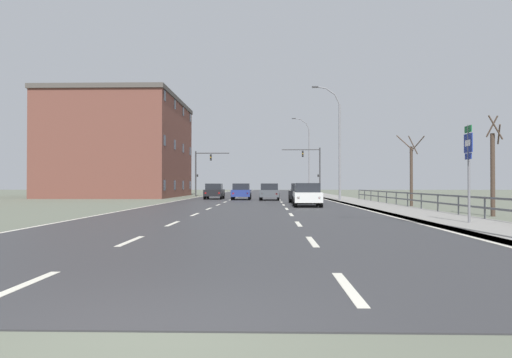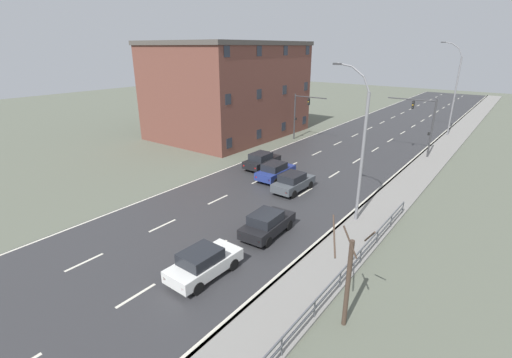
{
  "view_description": "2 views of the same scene",
  "coord_description": "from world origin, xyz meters",
  "px_view_note": "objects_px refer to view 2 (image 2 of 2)",
  "views": [
    {
      "loc": [
        1.2,
        -4.71,
        1.48
      ],
      "look_at": [
        -0.21,
        52.16,
        2.14
      ],
      "focal_mm": 33.21,
      "sensor_mm": 36.0,
      "label": 1
    },
    {
      "loc": [
        15.39,
        15.76,
        11.16
      ],
      "look_at": [
        0.0,
        36.21,
        1.71
      ],
      "focal_mm": 25.2,
      "sensor_mm": 36.0,
      "label": 2
    }
  ],
  "objects_px": {
    "car_near_right": "(262,160)",
    "brick_building": "(229,89)",
    "traffic_signal_left": "(300,110)",
    "car_far_left": "(293,182)",
    "street_lamp_midground": "(360,149)",
    "traffic_signal_right": "(424,119)",
    "car_mid_centre": "(267,223)",
    "car_distant": "(204,263)",
    "car_far_right": "(275,171)",
    "street_lamp_distant": "(454,92)"
  },
  "relations": [
    {
      "from": "traffic_signal_left",
      "to": "car_distant",
      "type": "relative_size",
      "value": 1.38
    },
    {
      "from": "street_lamp_midground",
      "to": "car_far_left",
      "type": "bearing_deg",
      "value": 161.47
    },
    {
      "from": "car_far_right",
      "to": "car_mid_centre",
      "type": "bearing_deg",
      "value": -59.24
    },
    {
      "from": "street_lamp_midground",
      "to": "car_distant",
      "type": "distance_m",
      "value": 12.06
    },
    {
      "from": "traffic_signal_right",
      "to": "traffic_signal_left",
      "type": "bearing_deg",
      "value": -174.71
    },
    {
      "from": "car_near_right",
      "to": "car_far_left",
      "type": "relative_size",
      "value": 1.0
    },
    {
      "from": "car_distant",
      "to": "brick_building",
      "type": "relative_size",
      "value": 0.22
    },
    {
      "from": "traffic_signal_right",
      "to": "car_near_right",
      "type": "bearing_deg",
      "value": -129.78
    },
    {
      "from": "street_lamp_midground",
      "to": "car_mid_centre",
      "type": "height_order",
      "value": "street_lamp_midground"
    },
    {
      "from": "street_lamp_midground",
      "to": "traffic_signal_right",
      "type": "relative_size",
      "value": 1.65
    },
    {
      "from": "car_mid_centre",
      "to": "street_lamp_distant",
      "type": "bearing_deg",
      "value": 81.46
    },
    {
      "from": "car_near_right",
      "to": "car_mid_centre",
      "type": "height_order",
      "value": "same"
    },
    {
      "from": "car_distant",
      "to": "brick_building",
      "type": "xyz_separation_m",
      "value": [
        -20.25,
        25.43,
        5.11
      ]
    },
    {
      "from": "street_lamp_midground",
      "to": "car_far_left",
      "type": "relative_size",
      "value": 2.48
    },
    {
      "from": "car_near_right",
      "to": "brick_building",
      "type": "distance_m",
      "value": 16.3
    },
    {
      "from": "car_mid_centre",
      "to": "car_far_right",
      "type": "xyz_separation_m",
      "value": [
        -5.24,
        8.65,
        0.0
      ]
    },
    {
      "from": "street_lamp_distant",
      "to": "car_mid_centre",
      "type": "xyz_separation_m",
      "value": [
        -3.54,
        -36.21,
        -4.94
      ]
    },
    {
      "from": "traffic_signal_left",
      "to": "car_mid_centre",
      "type": "distance_m",
      "value": 25.34
    },
    {
      "from": "traffic_signal_left",
      "to": "brick_building",
      "type": "bearing_deg",
      "value": -163.84
    },
    {
      "from": "street_lamp_midground",
      "to": "car_near_right",
      "type": "bearing_deg",
      "value": 155.55
    },
    {
      "from": "traffic_signal_left",
      "to": "car_near_right",
      "type": "xyz_separation_m",
      "value": [
        2.97,
        -12.14,
        -2.91
      ]
    },
    {
      "from": "street_lamp_midground",
      "to": "car_mid_centre",
      "type": "bearing_deg",
      "value": -124.19
    },
    {
      "from": "street_lamp_distant",
      "to": "car_near_right",
      "type": "bearing_deg",
      "value": -114.28
    },
    {
      "from": "traffic_signal_right",
      "to": "car_far_right",
      "type": "bearing_deg",
      "value": -118.72
    },
    {
      "from": "car_mid_centre",
      "to": "car_far_right",
      "type": "distance_m",
      "value": 10.12
    },
    {
      "from": "traffic_signal_left",
      "to": "brick_building",
      "type": "distance_m",
      "value": 9.93
    },
    {
      "from": "car_distant",
      "to": "street_lamp_distant",
      "type": "bearing_deg",
      "value": 86.36
    },
    {
      "from": "street_lamp_distant",
      "to": "traffic_signal_left",
      "type": "relative_size",
      "value": 2.07
    },
    {
      "from": "car_mid_centre",
      "to": "car_far_right",
      "type": "relative_size",
      "value": 1.02
    },
    {
      "from": "traffic_signal_left",
      "to": "car_far_left",
      "type": "distance_m",
      "value": 17.82
    },
    {
      "from": "street_lamp_midground",
      "to": "traffic_signal_right",
      "type": "bearing_deg",
      "value": 91.24
    },
    {
      "from": "street_lamp_midground",
      "to": "car_far_right",
      "type": "distance_m",
      "value": 10.33
    },
    {
      "from": "street_lamp_distant",
      "to": "car_mid_centre",
      "type": "height_order",
      "value": "street_lamp_distant"
    },
    {
      "from": "car_far_left",
      "to": "brick_building",
      "type": "height_order",
      "value": "brick_building"
    },
    {
      "from": "car_mid_centre",
      "to": "car_far_right",
      "type": "height_order",
      "value": "same"
    },
    {
      "from": "car_near_right",
      "to": "street_lamp_midground",
      "type": "bearing_deg",
      "value": -25.01
    },
    {
      "from": "traffic_signal_right",
      "to": "brick_building",
      "type": "relative_size",
      "value": 0.33
    },
    {
      "from": "car_far_left",
      "to": "street_lamp_midground",
      "type": "bearing_deg",
      "value": -17.32
    },
    {
      "from": "street_lamp_midground",
      "to": "traffic_signal_right",
      "type": "distance_m",
      "value": 18.76
    },
    {
      "from": "traffic_signal_right",
      "to": "car_far_right",
      "type": "height_order",
      "value": "traffic_signal_right"
    },
    {
      "from": "traffic_signal_left",
      "to": "car_distant",
      "type": "height_order",
      "value": "traffic_signal_left"
    },
    {
      "from": "traffic_signal_right",
      "to": "traffic_signal_left",
      "type": "xyz_separation_m",
      "value": [
        -14.17,
        -1.31,
        -0.35
      ]
    },
    {
      "from": "street_lamp_distant",
      "to": "car_far_right",
      "type": "distance_m",
      "value": 29.34
    },
    {
      "from": "street_lamp_midground",
      "to": "car_mid_centre",
      "type": "relative_size",
      "value": 2.45
    },
    {
      "from": "car_distant",
      "to": "car_far_left",
      "type": "bearing_deg",
      "value": 102.15
    },
    {
      "from": "traffic_signal_right",
      "to": "car_far_left",
      "type": "relative_size",
      "value": 1.5
    },
    {
      "from": "car_mid_centre",
      "to": "brick_building",
      "type": "bearing_deg",
      "value": 132.61
    },
    {
      "from": "street_lamp_distant",
      "to": "car_far_left",
      "type": "bearing_deg",
      "value": -101.81
    },
    {
      "from": "car_distant",
      "to": "car_far_left",
      "type": "height_order",
      "value": "same"
    },
    {
      "from": "street_lamp_midground",
      "to": "car_far_left",
      "type": "distance_m",
      "value": 7.65
    }
  ]
}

